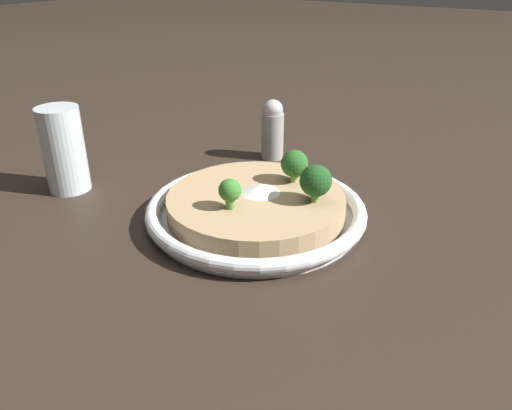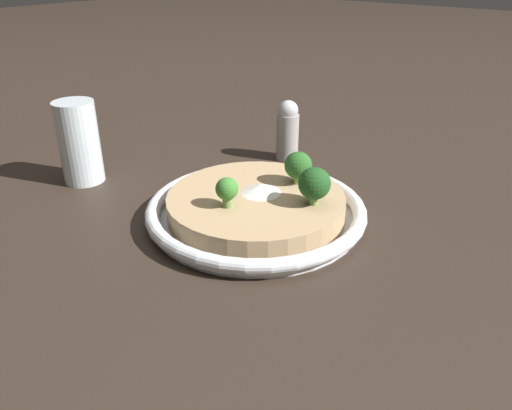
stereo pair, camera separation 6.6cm
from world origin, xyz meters
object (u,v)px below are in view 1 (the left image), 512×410
(broccoli_back_right, at_px, (316,181))
(pepper_shaker, at_px, (273,129))
(risotto_bowl, at_px, (256,208))
(drinking_glass, at_px, (64,150))
(broccoli_front_left, at_px, (230,191))
(broccoli_back, at_px, (294,164))

(broccoli_back_right, relative_size, pepper_shaker, 0.48)
(risotto_bowl, distance_m, drinking_glass, 0.30)
(drinking_glass, distance_m, pepper_shaker, 0.34)
(risotto_bowl, xyz_separation_m, pepper_shaker, (-0.10, 0.21, 0.03))
(broccoli_back_right, bearing_deg, drinking_glass, -166.04)
(broccoli_front_left, height_order, drinking_glass, drinking_glass)
(risotto_bowl, height_order, drinking_glass, drinking_glass)
(drinking_glass, bearing_deg, broccoli_front_left, 3.59)
(drinking_glass, bearing_deg, broccoli_back, 22.76)
(broccoli_back, bearing_deg, drinking_glass, -157.24)
(broccoli_front_left, xyz_separation_m, pepper_shaker, (-0.09, 0.26, -0.01))
(broccoli_front_left, relative_size, drinking_glass, 0.31)
(broccoli_back_right, height_order, drinking_glass, drinking_glass)
(broccoli_back_right, height_order, pepper_shaker, pepper_shaker)
(risotto_bowl, relative_size, drinking_glass, 2.31)
(risotto_bowl, distance_m, broccoli_back_right, 0.09)
(risotto_bowl, relative_size, broccoli_back, 6.43)
(pepper_shaker, bearing_deg, broccoli_back_right, -47.23)
(broccoli_front_left, bearing_deg, broccoli_back, 75.65)
(risotto_bowl, xyz_separation_m, broccoli_front_left, (-0.01, -0.05, 0.04))
(broccoli_back_right, xyz_separation_m, drinking_glass, (-0.36, -0.09, -0.00))
(broccoli_back_right, bearing_deg, broccoli_back, 141.84)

